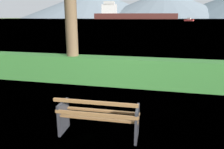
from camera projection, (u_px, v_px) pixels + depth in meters
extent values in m
plane|color=#4C6B33|center=(99.00, 134.00, 4.54)|extent=(1400.00, 1400.00, 0.00)
plane|color=slate|center=(163.00, 19.00, 294.14)|extent=(620.00, 620.00, 0.00)
cube|color=olive|center=(97.00, 119.00, 4.24)|extent=(1.64, 0.11, 0.04)
cube|color=olive|center=(99.00, 115.00, 4.42)|extent=(1.64, 0.11, 0.04)
cube|color=olive|center=(101.00, 111.00, 4.61)|extent=(1.64, 0.11, 0.04)
cube|color=olive|center=(95.00, 115.00, 4.14)|extent=(1.64, 0.09, 0.06)
cube|color=olive|center=(94.00, 103.00, 4.03)|extent=(1.64, 0.09, 0.06)
cube|color=#2D2D33|center=(63.00, 117.00, 4.58)|extent=(0.06, 0.51, 0.68)
cube|color=#2D2D33|center=(137.00, 124.00, 4.28)|extent=(0.06, 0.51, 0.68)
cube|color=#387A33|center=(127.00, 72.00, 7.68)|extent=(12.54, 0.69, 1.00)
cylinder|color=brown|center=(71.00, 16.00, 7.65)|extent=(0.43, 0.43, 4.82)
cube|color=#471E19|center=(135.00, 16.00, 311.97)|extent=(118.44, 35.03, 7.82)
cube|color=silver|center=(109.00, 9.00, 312.36)|extent=(23.22, 19.39, 12.51)
cube|color=beige|center=(109.00, 3.00, 310.26)|extent=(17.24, 20.30, 3.91)
cube|color=#B2332D|center=(189.00, 20.00, 143.13)|extent=(6.25, 4.68, 1.12)
cube|color=beige|center=(189.00, 19.00, 142.86)|extent=(2.59, 2.31, 1.05)
cone|color=gray|center=(94.00, 4.00, 601.42)|extent=(386.91, 386.91, 75.76)
cone|color=gray|center=(164.00, 4.00, 540.26)|extent=(341.22, 341.22, 68.36)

